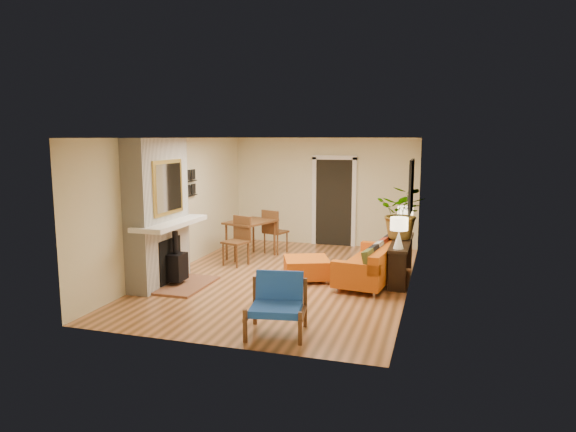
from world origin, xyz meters
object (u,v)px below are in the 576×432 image
object	(u,v)px
console_table	(401,249)
lamp_far	(405,217)
sofa	(374,264)
dining_table	(254,229)
houseplant	(403,212)
ottoman	(307,267)
blue_chair	(278,301)
lamp_near	(399,229)

from	to	relation	value
console_table	lamp_far	xyz separation A→B (m)	(0.00, 0.74, 0.49)
sofa	lamp_far	world-z (taller)	lamp_far
dining_table	houseplant	distance (m)	3.28
console_table	ottoman	bearing A→B (deg)	-162.03
ottoman	lamp_far	size ratio (longest dim) A/B	1.91
console_table	lamp_far	world-z (taller)	lamp_far
sofa	blue_chair	distance (m)	2.92
blue_chair	houseplant	world-z (taller)	houseplant
blue_chair	houseplant	xyz separation A→B (m)	(1.38, 3.35, 0.79)
ottoman	lamp_far	bearing A→B (deg)	37.55
ottoman	console_table	xyz separation A→B (m)	(1.67, 0.54, 0.34)
console_table	blue_chair	bearing A→B (deg)	-113.89
blue_chair	lamp_far	size ratio (longest dim) A/B	1.61
sofa	console_table	distance (m)	0.63
console_table	lamp_far	size ratio (longest dim) A/B	3.43
lamp_near	lamp_far	size ratio (longest dim) A/B	1.00
ottoman	blue_chair	distance (m)	2.61
blue_chair	dining_table	size ratio (longest dim) A/B	0.46
blue_chair	lamp_far	distance (m)	4.16
dining_table	lamp_near	size ratio (longest dim) A/B	3.51
blue_chair	houseplant	distance (m)	3.71
ottoman	console_table	bearing A→B (deg)	17.97
blue_chair	console_table	size ratio (longest dim) A/B	0.47
ottoman	lamp_far	xyz separation A→B (m)	(1.67, 1.28, 0.83)
ottoman	blue_chair	xyz separation A→B (m)	(0.28, -2.59, 0.20)
sofa	ottoman	distance (m)	1.23
houseplant	dining_table	bearing A→B (deg)	170.19
lamp_near	houseplant	xyz separation A→B (m)	(-0.01, 0.92, 0.16)
dining_table	houseplant	xyz separation A→B (m)	(3.19, -0.55, 0.57)
ottoman	lamp_near	distance (m)	1.87
ottoman	lamp_near	xyz separation A→B (m)	(1.67, -0.16, 0.83)
ottoman	lamp_near	size ratio (longest dim) A/B	1.91
lamp_near	blue_chair	bearing A→B (deg)	-119.75
dining_table	lamp_far	bearing A→B (deg)	-0.53
houseplant	lamp_near	bearing A→B (deg)	-89.38
sofa	dining_table	size ratio (longest dim) A/B	1.07
blue_chair	lamp_near	size ratio (longest dim) A/B	1.61
lamp_near	houseplant	bearing A→B (deg)	90.62
ottoman	sofa	bearing A→B (deg)	8.47
ottoman	houseplant	bearing A→B (deg)	24.64
ottoman	houseplant	world-z (taller)	houseplant
console_table	houseplant	xyz separation A→B (m)	(-0.01, 0.22, 0.64)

